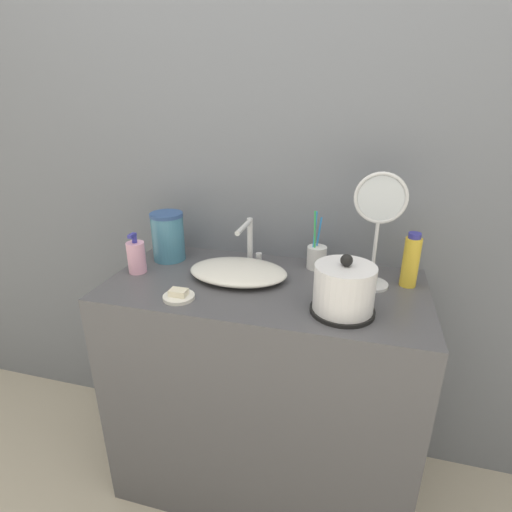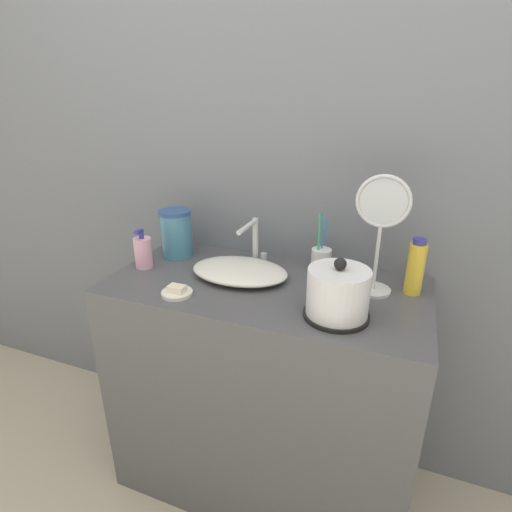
{
  "view_description": "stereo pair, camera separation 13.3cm",
  "coord_description": "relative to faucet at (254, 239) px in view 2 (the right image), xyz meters",
  "views": [
    {
      "loc": [
        0.29,
        -0.93,
        1.49
      ],
      "look_at": [
        -0.03,
        0.27,
        0.99
      ],
      "focal_mm": 28.0,
      "sensor_mm": 36.0,
      "label": 1
    },
    {
      "loc": [
        0.42,
        -0.89,
        1.49
      ],
      "look_at": [
        -0.03,
        0.27,
        0.99
      ],
      "focal_mm": 28.0,
      "sensor_mm": 36.0,
      "label": 2
    }
  ],
  "objects": [
    {
      "name": "electric_kettle",
      "position": [
        0.37,
        -0.28,
        -0.03
      ],
      "size": [
        0.19,
        0.19,
        0.18
      ],
      "color": "black",
      "rests_on": "vanity_counter"
    },
    {
      "name": "sink_basin",
      "position": [
        -0.01,
        -0.13,
        -0.08
      ],
      "size": [
        0.35,
        0.24,
        0.05
      ],
      "color": "silver",
      "rests_on": "vanity_counter"
    },
    {
      "name": "water_pitcher",
      "position": [
        -0.32,
        -0.03,
        -0.01
      ],
      "size": [
        0.13,
        0.13,
        0.19
      ],
      "color": "teal",
      "rests_on": "vanity_counter"
    },
    {
      "name": "shampoo_bottle",
      "position": [
        0.57,
        -0.03,
        -0.01
      ],
      "size": [
        0.05,
        0.05,
        0.19
      ],
      "color": "gold",
      "rests_on": "vanity_counter"
    },
    {
      "name": "lotion_bottle",
      "position": [
        -0.37,
        -0.17,
        -0.04
      ],
      "size": [
        0.06,
        0.06,
        0.15
      ],
      "color": "#EAA8C6",
      "rests_on": "vanity_counter"
    },
    {
      "name": "soap_dish",
      "position": [
        -0.14,
        -0.33,
        -0.09
      ],
      "size": [
        0.1,
        0.1,
        0.03
      ],
      "color": "silver",
      "rests_on": "vanity_counter"
    },
    {
      "name": "wall_back",
      "position": [
        0.1,
        0.14,
        0.31
      ],
      "size": [
        6.0,
        0.04,
        2.6
      ],
      "color": "slate",
      "rests_on": "ground_plane"
    },
    {
      "name": "faucet",
      "position": [
        0.0,
        0.0,
        0.0
      ],
      "size": [
        0.06,
        0.17,
        0.18
      ],
      "color": "silver",
      "rests_on": "vanity_counter"
    },
    {
      "name": "toothbrush_cup",
      "position": [
        0.25,
        0.03,
        -0.06
      ],
      "size": [
        0.07,
        0.07,
        0.22
      ],
      "color": "silver",
      "rests_on": "vanity_counter"
    },
    {
      "name": "vanity_counter",
      "position": [
        0.1,
        -0.15,
        -0.55
      ],
      "size": [
        1.08,
        0.53,
        0.89
      ],
      "color": "#4C4C51",
      "rests_on": "ground_plane"
    },
    {
      "name": "vanity_mirror",
      "position": [
        0.45,
        -0.07,
        0.12
      ],
      "size": [
        0.17,
        0.12,
        0.39
      ],
      "color": "silver",
      "rests_on": "vanity_counter"
    }
  ]
}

